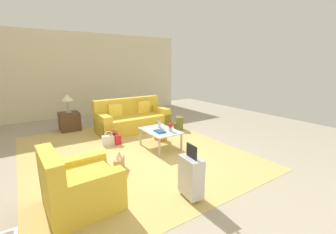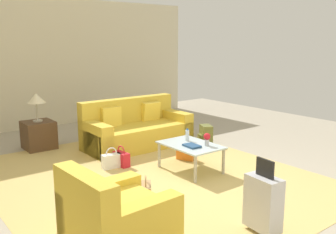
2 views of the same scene
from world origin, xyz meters
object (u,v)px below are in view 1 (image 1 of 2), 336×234
Objects in this scene: side_table at (70,121)px; handbag_red at (116,139)px; handbag_white at (109,140)px; backpack_olive at (179,123)px; handbag_tan at (119,164)px; suitcase_silver at (191,176)px; handbag_orange at (161,135)px; coffee_table at (160,132)px; table_lamp at (67,98)px; coffee_table_book at (160,131)px; flower_vase at (171,126)px; armchair at (77,188)px; water_bottle at (159,124)px; couch at (132,120)px.

handbag_red is (-1.91, -0.73, -0.14)m from side_table.
backpack_olive reaches higher than handbag_white.
handbag_red and handbag_tan have the same top height.
suitcase_silver reaches higher than handbag_orange.
backpack_olive is at bearing -58.78° from handbag_tan.
suitcase_silver is at bearing -159.24° from handbag_tan.
coffee_table is 2.79× the size of handbag_white.
table_lamp is at bearing 9.46° from suitcase_silver.
table_lamp is at bearing 29.85° from coffee_table_book.
table_lamp reaches higher than suitcase_silver.
coffee_table_book reaches higher than handbag_orange.
flower_vase is at bearing -135.45° from handbag_white.
suitcase_silver is at bearing -115.32° from armchair.
water_bottle is at bearing -148.39° from side_table.
handbag_red is (0.69, 0.87, -0.41)m from water_bottle.
handbag_orange is at bearing -13.11° from flower_vase.
couch reaches higher than handbag_red.
handbag_tan is at bearing 20.76° from suitcase_silver.
backpack_olive is (1.00, -1.29, -0.20)m from coffee_table.
couch reaches higher than suitcase_silver.
table_lamp reaches higher than handbag_orange.
coffee_table_book is 0.76× the size of handbag_tan.
coffee_table is at bearing -19.29° from suitcase_silver.
handbag_tan is (0.77, -0.92, -0.17)m from armchair.
flower_vase is 0.51× the size of backpack_olive.
coffee_table_book is at bearing 129.36° from backpack_olive.
armchair is at bearing 125.66° from handbag_orange.
table_lamp is at bearing 57.24° from backpack_olive.
flower_vase is (1.08, -2.32, 0.27)m from armchair.
handbag_tan is (-3.34, -0.25, -0.85)m from table_lamp.
water_bottle is 1.19m from handbag_red.
armchair is at bearing 170.69° from side_table.
handbag_white is (0.01, 0.18, 0.00)m from handbag_red.
side_table is (2.80, 1.50, -0.12)m from coffee_table.
side_table is at bearing -9.31° from armchair.
handbag_red is at bearing -92.23° from handbag_white.
couch is 5.87× the size of handbag_orange.
suitcase_silver is at bearing -170.54° from table_lamp.
table_lamp is 1.54× the size of handbag_red.
coffee_table is at bearing 34.29° from flower_vase.
suitcase_silver is (-4.80, -0.80, -0.63)m from table_lamp.
flower_vase is at bearing -173.21° from water_bottle.
handbag_orange is (-0.41, -1.08, 0.00)m from handbag_red.
couch is 2.14× the size of armchair.
backpack_olive is (1.12, -1.37, -0.27)m from coffee_table_book.
side_table is 1.56× the size of handbag_orange.
handbag_tan is at bearing 118.59° from water_bottle.
flower_vase is 0.57× the size of handbag_orange.
handbag_tan is at bearing -175.79° from table_lamp.
flower_vase is at bearing -151.35° from table_lamp.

